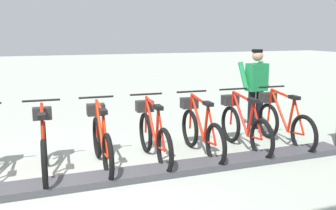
% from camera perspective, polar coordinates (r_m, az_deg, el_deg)
% --- Properties ---
extents(ground_plane, '(60.00, 60.00, 0.00)m').
position_cam_1_polar(ground_plane, '(5.19, -15.56, -12.04)').
color(ground_plane, '#A7B0A1').
extents(dock_rail_base, '(0.44, 8.96, 0.10)m').
position_cam_1_polar(dock_rail_base, '(5.17, -15.59, -11.53)').
color(dock_rail_base, '#47474C').
rests_on(dock_rail_base, ground).
extents(bike_docked_0, '(1.72, 0.54, 1.02)m').
position_cam_1_polar(bike_docked_0, '(7.03, 17.03, -2.37)').
color(bike_docked_0, black).
rests_on(bike_docked_0, ground).
extents(bike_docked_1, '(1.72, 0.54, 1.02)m').
position_cam_1_polar(bike_docked_1, '(6.58, 11.36, -3.01)').
color(bike_docked_1, black).
rests_on(bike_docked_1, ground).
extents(bike_docked_2, '(1.72, 0.54, 1.02)m').
position_cam_1_polar(bike_docked_2, '(6.19, 4.91, -3.70)').
color(bike_docked_2, black).
rests_on(bike_docked_2, ground).
extents(bike_docked_3, '(1.72, 0.54, 1.02)m').
position_cam_1_polar(bike_docked_3, '(5.90, -2.30, -4.42)').
color(bike_docked_3, black).
rests_on(bike_docked_3, ground).
extents(bike_docked_4, '(1.72, 0.54, 1.02)m').
position_cam_1_polar(bike_docked_4, '(5.71, -10.14, -5.12)').
color(bike_docked_4, black).
rests_on(bike_docked_4, ground).
extents(bike_docked_5, '(1.72, 0.54, 1.02)m').
position_cam_1_polar(bike_docked_5, '(5.63, -18.38, -5.75)').
color(bike_docked_5, black).
rests_on(bike_docked_5, ground).
extents(worker_near_rack, '(0.48, 0.65, 1.66)m').
position_cam_1_polar(worker_near_rack, '(7.90, 13.26, 2.78)').
color(worker_near_rack, white).
rests_on(worker_near_rack, ground).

